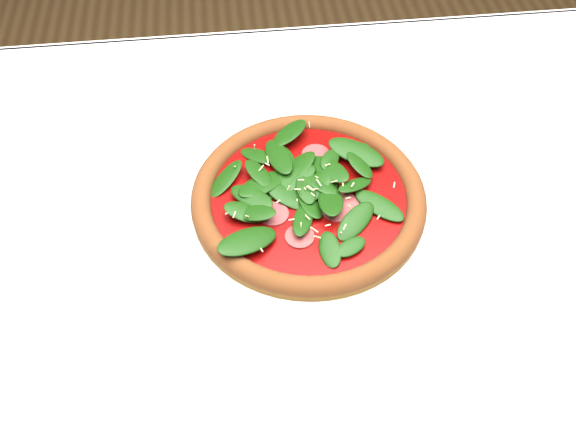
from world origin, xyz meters
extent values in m
cube|color=white|center=(0.00, 0.00, 0.73)|extent=(1.20, 0.80, 0.04)
cylinder|color=#47331C|center=(-0.54, 0.34, 0.35)|extent=(0.06, 0.06, 0.71)
cylinder|color=#47331C|center=(0.54, 0.34, 0.35)|extent=(0.06, 0.06, 0.71)
cube|color=white|center=(0.00, 0.40, 0.64)|extent=(1.20, 0.01, 0.22)
cylinder|color=white|center=(0.00, 0.03, 0.76)|extent=(0.32, 0.32, 0.01)
torus|color=white|center=(0.00, 0.03, 0.76)|extent=(0.32, 0.32, 0.01)
cylinder|color=brown|center=(0.00, 0.03, 0.77)|extent=(0.28, 0.28, 0.01)
torus|color=#9C5224|center=(0.00, 0.03, 0.77)|extent=(0.28, 0.28, 0.02)
cylinder|color=#7F0504|center=(0.00, 0.03, 0.77)|extent=(0.23, 0.23, 0.00)
cylinder|color=brown|center=(0.00, 0.03, 0.78)|extent=(0.21, 0.21, 0.00)
ellipsoid|color=#153C0A|center=(0.00, 0.03, 0.79)|extent=(0.22, 0.22, 0.02)
cylinder|color=beige|center=(0.00, 0.03, 0.79)|extent=(0.21, 0.21, 0.00)
camera|label=1|loc=(-0.09, -0.46, 1.34)|focal=40.00mm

